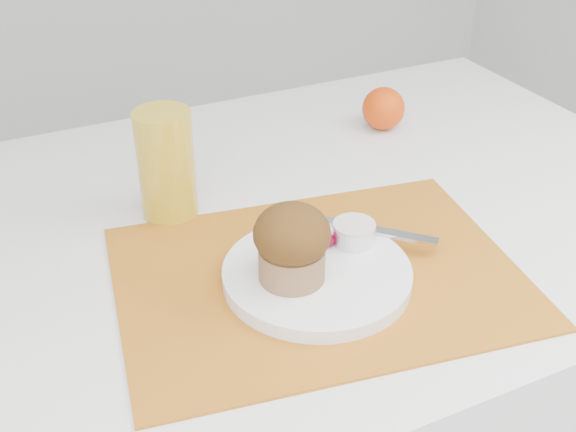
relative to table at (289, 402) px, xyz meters
name	(u,v)px	position (x,y,z in m)	size (l,w,h in m)	color
table	(289,402)	(0.00, 0.00, 0.00)	(1.20, 0.80, 0.75)	white
placemat	(318,276)	(-0.03, -0.15, 0.38)	(0.48, 0.35, 0.00)	#BB6B1A
plate	(317,275)	(-0.04, -0.16, 0.39)	(0.23, 0.23, 0.02)	white
ramekin	(354,234)	(0.03, -0.13, 0.41)	(0.05, 0.05, 0.02)	silver
cream	(354,226)	(0.03, -0.13, 0.42)	(0.05, 0.05, 0.01)	silver
raspberry_near	(314,234)	(-0.02, -0.11, 0.41)	(0.02, 0.02, 0.02)	#600212
raspberry_far	(327,240)	(-0.01, -0.13, 0.41)	(0.02, 0.02, 0.02)	#5F021B
butter_knife	(363,228)	(0.05, -0.11, 0.40)	(0.19, 0.02, 0.00)	#B3B4BC
orange	(383,109)	(0.26, 0.18, 0.41)	(0.07, 0.07, 0.07)	#EF4708
juice_glass	(166,165)	(-0.15, 0.07, 0.45)	(0.08, 0.08, 0.15)	gold
muffin	(292,243)	(-0.08, -0.16, 0.45)	(0.09, 0.09, 0.09)	#976E49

